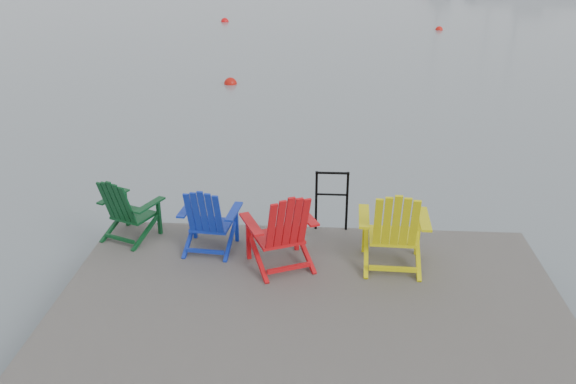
# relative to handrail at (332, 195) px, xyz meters

# --- Properties ---
(ground) EXTENTS (400.00, 400.00, 0.00)m
(ground) POSITION_rel_handrail_xyz_m (-0.25, -2.45, -1.04)
(ground) COLOR slate
(ground) RESTS_ON ground
(dock) EXTENTS (6.00, 5.00, 1.40)m
(dock) POSITION_rel_handrail_xyz_m (-0.25, -2.45, -0.69)
(dock) COLOR #2A2725
(dock) RESTS_ON ground
(handrail) EXTENTS (0.48, 0.04, 0.90)m
(handrail) POSITION_rel_handrail_xyz_m (0.00, 0.00, 0.00)
(handrail) COLOR black
(handrail) RESTS_ON dock
(chair_green) EXTENTS (0.91, 0.88, 0.94)m
(chair_green) POSITION_rel_handrail_xyz_m (-2.84, -0.46, -0.07)
(chair_green) COLOR #0A3919
(chair_green) RESTS_ON dock
(chair_blue) EXTENTS (0.82, 0.77, 0.97)m
(chair_blue) POSITION_rel_handrail_xyz_m (-1.65, -0.73, -0.05)
(chair_blue) COLOR #0F28A2
(chair_blue) RESTS_ON dock
(chair_red) EXTENTS (1.06, 1.01, 1.08)m
(chair_red) POSITION_rel_handrail_xyz_m (-0.63, -1.11, 0.00)
(chair_red) COLOR red
(chair_red) RESTS_ON dock
(chair_yellow) EXTENTS (0.92, 0.86, 1.12)m
(chair_yellow) POSITION_rel_handrail_xyz_m (0.78, -1.02, 0.02)
(chair_yellow) COLOR #D2CA0B
(chair_yellow) RESTS_ON dock
(buoy_a) EXTENTS (0.41, 0.41, 0.41)m
(buoy_a) POSITION_rel_handrail_xyz_m (-3.12, 10.85, -1.04)
(buoy_a) COLOR #B8120A
(buoy_a) RESTS_ON ground
(buoy_b) EXTENTS (0.41, 0.41, 0.41)m
(buoy_b) POSITION_rel_handrail_xyz_m (-5.45, 24.40, -1.04)
(buoy_b) COLOR red
(buoy_b) RESTS_ON ground
(buoy_c) EXTENTS (0.36, 0.36, 0.36)m
(buoy_c) POSITION_rel_handrail_xyz_m (5.26, 22.32, -1.04)
(buoy_c) COLOR red
(buoy_c) RESTS_ON ground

